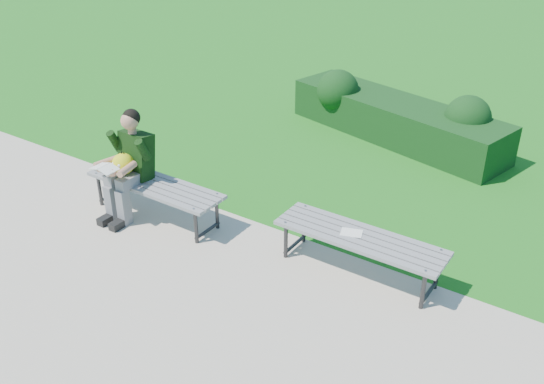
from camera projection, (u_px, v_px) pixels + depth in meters
ground at (282, 232)px, 7.12m from camera, size 80.00×80.00×0.00m
walkway at (183, 312)px, 5.84m from camera, size 30.00×3.50×0.02m
hedge at (397, 116)px, 9.40m from camera, size 3.71×1.75×0.91m
bench_left at (155, 187)px, 7.23m from camera, size 1.80×0.50×0.46m
bench_right at (360, 240)px, 6.22m from camera, size 1.80×0.50×0.46m
seated_boy at (128, 162)px, 7.16m from camera, size 0.56×0.76×1.31m
paper_sheet at (351, 233)px, 6.24m from camera, size 0.26×0.22×0.01m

